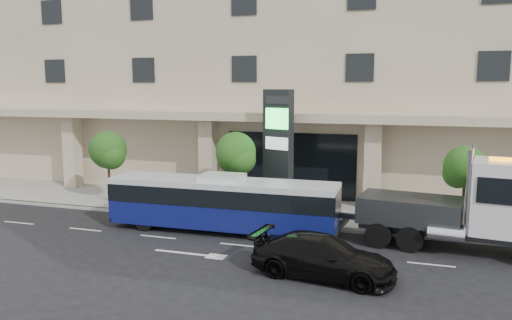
# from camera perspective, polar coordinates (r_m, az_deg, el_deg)

# --- Properties ---
(ground) EXTENTS (120.00, 120.00, 0.00)m
(ground) POSITION_cam_1_polar(r_m,az_deg,el_deg) (23.65, -0.70, -8.64)
(ground) COLOR black
(ground) RESTS_ON ground
(sidewalk) EXTENTS (120.00, 6.00, 0.15)m
(sidewalk) POSITION_cam_1_polar(r_m,az_deg,el_deg) (28.24, 2.52, -5.66)
(sidewalk) COLOR gray
(sidewalk) RESTS_ON ground
(curb) EXTENTS (120.00, 0.30, 0.15)m
(curb) POSITION_cam_1_polar(r_m,az_deg,el_deg) (25.46, 0.73, -7.22)
(curb) COLOR gray
(curb) RESTS_ON ground
(convention_center) EXTENTS (60.00, 17.60, 20.00)m
(convention_center) POSITION_cam_1_polar(r_m,az_deg,el_deg) (37.69, 6.88, 12.96)
(convention_center) COLOR tan
(convention_center) RESTS_ON ground
(tree_left) EXTENTS (2.27, 2.20, 4.22)m
(tree_left) POSITION_cam_1_polar(r_m,az_deg,el_deg) (30.57, -16.53, 0.87)
(tree_left) COLOR #422B19
(tree_left) RESTS_ON sidewalk
(tree_mid) EXTENTS (2.28, 2.20, 4.38)m
(tree_mid) POSITION_cam_1_polar(r_m,az_deg,el_deg) (26.90, -2.29, 0.55)
(tree_mid) COLOR #422B19
(tree_mid) RESTS_ON sidewalk
(tree_right) EXTENTS (2.10, 2.00, 4.04)m
(tree_right) POSITION_cam_1_polar(r_m,az_deg,el_deg) (25.46, 22.84, -1.06)
(tree_right) COLOR #422B19
(tree_right) RESTS_ON sidewalk
(city_bus) EXTENTS (11.10, 2.55, 2.80)m
(city_bus) POSITION_cam_1_polar(r_m,az_deg,el_deg) (23.99, -3.87, -4.88)
(city_bus) COLOR black
(city_bus) RESTS_ON ground
(tow_truck) EXTENTS (9.91, 3.54, 4.48)m
(tow_truck) POSITION_cam_1_polar(r_m,az_deg,el_deg) (22.75, 23.70, -5.24)
(tow_truck) COLOR #2D3033
(tow_truck) RESTS_ON ground
(black_sedan) EXTENTS (5.54, 2.83, 1.54)m
(black_sedan) POSITION_cam_1_polar(r_m,az_deg,el_deg) (18.71, 7.66, -10.89)
(black_sedan) COLOR black
(black_sedan) RESTS_ON ground
(signage_pylon) EXTENTS (1.75, 1.11, 6.64)m
(signage_pylon) POSITION_cam_1_polar(r_m,az_deg,el_deg) (27.06, 2.54, 1.14)
(signage_pylon) COLOR black
(signage_pylon) RESTS_ON sidewalk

